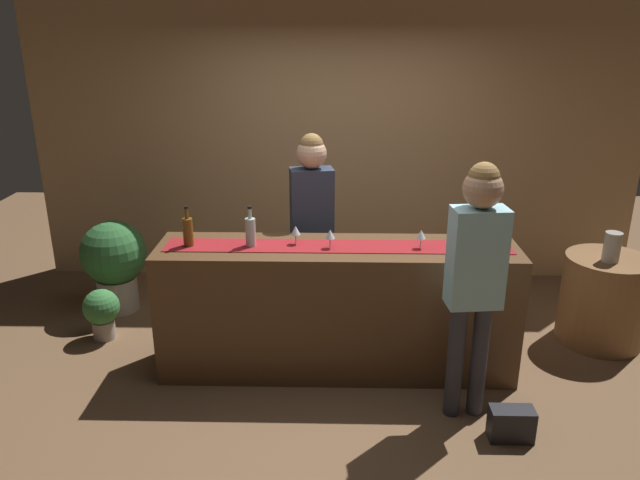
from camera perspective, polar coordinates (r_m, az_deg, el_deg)
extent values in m
plane|color=brown|center=(4.85, 1.53, -11.66)|extent=(10.00, 10.00, 0.00)
cube|color=tan|center=(6.13, 1.62, 9.63)|extent=(6.00, 0.12, 2.90)
cube|color=#543821|center=(4.61, 1.58, -6.40)|extent=(2.63, 0.60, 0.99)
cube|color=maroon|center=(4.41, 1.64, -0.59)|extent=(2.50, 0.28, 0.01)
cylinder|color=brown|center=(4.49, -12.21, 0.68)|extent=(0.07, 0.07, 0.21)
cylinder|color=brown|center=(4.44, -12.34, 2.42)|extent=(0.03, 0.03, 0.08)
cylinder|color=black|center=(4.43, -12.38, 3.00)|extent=(0.03, 0.03, 0.02)
cylinder|color=#B2C6C1|center=(4.41, -6.50, 0.69)|extent=(0.07, 0.07, 0.21)
cylinder|color=#B2C6C1|center=(4.37, -6.57, 2.46)|extent=(0.03, 0.03, 0.08)
cylinder|color=black|center=(4.36, -6.59, 3.05)|extent=(0.03, 0.03, 0.02)
cylinder|color=silver|center=(4.46, -2.27, -0.41)|extent=(0.06, 0.06, 0.00)
cylinder|color=silver|center=(4.44, -2.28, 0.07)|extent=(0.01, 0.01, 0.08)
cone|color=silver|center=(4.42, -2.29, 0.93)|extent=(0.07, 0.07, 0.06)
cylinder|color=silver|center=(4.38, 0.94, -0.78)|extent=(0.06, 0.06, 0.00)
cylinder|color=silver|center=(4.36, 0.94, -0.30)|extent=(0.01, 0.01, 0.08)
cone|color=silver|center=(4.34, 0.95, 0.57)|extent=(0.07, 0.07, 0.06)
cylinder|color=silver|center=(4.43, 9.33, -0.80)|extent=(0.06, 0.06, 0.00)
cylinder|color=silver|center=(4.41, 9.36, -0.32)|extent=(0.01, 0.01, 0.08)
cone|color=silver|center=(4.39, 9.41, 0.54)|extent=(0.07, 0.07, 0.06)
cylinder|color=#26262B|center=(5.19, 0.14, -4.45)|extent=(0.11, 0.11, 0.80)
cylinder|color=#26262B|center=(5.17, -1.62, -4.56)|extent=(0.11, 0.11, 0.80)
cube|color=#2D384C|center=(4.93, -0.77, 3.10)|extent=(0.37, 0.25, 0.63)
sphere|color=#DBAD89|center=(4.82, -0.79, 8.06)|extent=(0.24, 0.24, 0.24)
sphere|color=olive|center=(4.81, -0.80, 8.83)|extent=(0.19, 0.19, 0.19)
cylinder|color=#33333D|center=(4.22, 12.50, -10.93)|extent=(0.11, 0.11, 0.81)
cylinder|color=#33333D|center=(4.26, 14.60, -10.75)|extent=(0.11, 0.11, 0.81)
cube|color=#99D1E0|center=(3.93, 14.40, -1.62)|extent=(0.36, 0.23, 0.64)
sphere|color=tan|center=(3.79, 14.97, 4.65)|extent=(0.24, 0.24, 0.24)
sphere|color=olive|center=(3.78, 15.06, 5.63)|extent=(0.19, 0.19, 0.19)
cylinder|color=brown|center=(5.55, 24.92, -5.08)|extent=(0.68, 0.68, 0.74)
cylinder|color=#A8A399|center=(5.30, 25.59, -0.60)|extent=(0.13, 0.13, 0.24)
cylinder|color=#9E9389|center=(5.96, -18.31, -4.77)|extent=(0.36, 0.36, 0.31)
sphere|color=#2D6633|center=(5.81, -18.73, -1.13)|extent=(0.58, 0.58, 0.58)
cylinder|color=#9E9389|center=(5.51, -19.49, -7.85)|extent=(0.18, 0.18, 0.16)
sphere|color=#387A3D|center=(5.42, -19.74, -5.90)|extent=(0.30, 0.30, 0.30)
cube|color=black|center=(4.24, 17.41, -16.05)|extent=(0.28, 0.14, 0.22)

